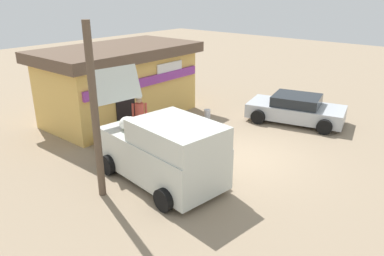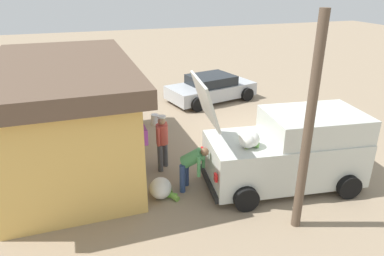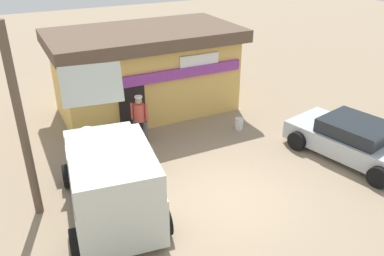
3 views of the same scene
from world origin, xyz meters
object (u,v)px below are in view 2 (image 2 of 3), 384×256
object	(u,v)px
storefront_bar	(68,114)
paint_bucket	(155,119)
parked_sedan	(211,88)
vendor_standing	(162,139)
delivery_van	(289,150)
unloaded_banana_pile	(161,188)
customer_bending	(192,163)

from	to	relation	value
storefront_bar	paint_bucket	bearing A→B (deg)	-52.81
parked_sedan	vendor_standing	distance (m)	6.68
parked_sedan	paint_bucket	bearing A→B (deg)	124.46
delivery_van	parked_sedan	xyz separation A→B (m)	(7.40, -0.62, -0.44)
vendor_standing	unloaded_banana_pile	xyz separation A→B (m)	(-1.39, 0.39, -0.73)
paint_bucket	parked_sedan	bearing A→B (deg)	-55.54
storefront_bar	paint_bucket	xyz separation A→B (m)	(2.29, -3.01, -1.40)
vendor_standing	paint_bucket	distance (m)	3.57
customer_bending	parked_sedan	bearing A→B (deg)	-24.73
delivery_van	customer_bending	size ratio (longest dim) A/B	3.59
storefront_bar	unloaded_banana_pile	world-z (taller)	storefront_bar
storefront_bar	vendor_standing	distance (m)	2.83
storefront_bar	unloaded_banana_pile	bearing A→B (deg)	-140.58
vendor_standing	parked_sedan	bearing A→B (deg)	-33.09
customer_bending	unloaded_banana_pile	xyz separation A→B (m)	(-0.05, 0.84, -0.57)
storefront_bar	parked_sedan	xyz separation A→B (m)	(4.43, -6.13, -1.05)
parked_sedan	unloaded_banana_pile	world-z (taller)	parked_sedan
parked_sedan	delivery_van	bearing A→B (deg)	175.20
delivery_van	unloaded_banana_pile	bearing A→B (deg)	83.03
vendor_standing	customer_bending	bearing A→B (deg)	-161.47
storefront_bar	parked_sedan	world-z (taller)	storefront_bar
unloaded_banana_pile	paint_bucket	world-z (taller)	unloaded_banana_pile
vendor_standing	paint_bucket	xyz separation A→B (m)	(3.45, -0.52, -0.75)
delivery_van	vendor_standing	size ratio (longest dim) A/B	2.75
storefront_bar	delivery_van	size ratio (longest dim) A/B	1.51
parked_sedan	unloaded_banana_pile	xyz separation A→B (m)	(-6.98, 4.03, -0.34)
parked_sedan	storefront_bar	bearing A→B (deg)	125.82
delivery_van	parked_sedan	size ratio (longest dim) A/B	1.07
paint_bucket	storefront_bar	bearing A→B (deg)	127.19
storefront_bar	paint_bucket	distance (m)	4.03
parked_sedan	customer_bending	xyz separation A→B (m)	(-6.93, 3.19, 0.23)
parked_sedan	vendor_standing	bearing A→B (deg)	146.91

